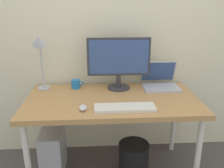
{
  "coord_description": "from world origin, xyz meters",
  "views": [
    {
      "loc": [
        -0.11,
        -1.8,
        1.44
      ],
      "look_at": [
        0.0,
        0.0,
        0.83
      ],
      "focal_mm": 38.83,
      "sensor_mm": 36.0,
      "label": 1
    }
  ],
  "objects_px": {
    "keyboard": "(125,108)",
    "coffee_mug": "(76,84)",
    "desk": "(112,105)",
    "desk_lamp": "(40,50)",
    "wastebasket": "(134,159)",
    "laptop": "(160,81)",
    "mouse": "(83,108)",
    "monitor": "(119,60)",
    "computer_tower": "(53,151)"
  },
  "relations": [
    {
      "from": "keyboard",
      "to": "coffee_mug",
      "type": "height_order",
      "value": "coffee_mug"
    },
    {
      "from": "desk",
      "to": "keyboard",
      "type": "relative_size",
      "value": 3.13
    },
    {
      "from": "desk",
      "to": "coffee_mug",
      "type": "xyz_separation_m",
      "value": [
        -0.31,
        0.25,
        0.1
      ]
    },
    {
      "from": "desk_lamp",
      "to": "wastebasket",
      "type": "relative_size",
      "value": 1.66
    },
    {
      "from": "desk",
      "to": "laptop",
      "type": "xyz_separation_m",
      "value": [
        0.45,
        0.25,
        0.12
      ]
    },
    {
      "from": "keyboard",
      "to": "laptop",
      "type": "bearing_deg",
      "value": 51.52
    },
    {
      "from": "mouse",
      "to": "desk",
      "type": "bearing_deg",
      "value": 43.31
    },
    {
      "from": "monitor",
      "to": "mouse",
      "type": "bearing_deg",
      "value": -124.0
    },
    {
      "from": "desk",
      "to": "wastebasket",
      "type": "distance_m",
      "value": 0.53
    },
    {
      "from": "desk",
      "to": "laptop",
      "type": "bearing_deg",
      "value": 28.82
    },
    {
      "from": "wastebasket",
      "to": "computer_tower",
      "type": "bearing_deg",
      "value": 173.89
    },
    {
      "from": "wastebasket",
      "to": "keyboard",
      "type": "bearing_deg",
      "value": -121.74
    },
    {
      "from": "mouse",
      "to": "wastebasket",
      "type": "relative_size",
      "value": 0.3
    },
    {
      "from": "laptop",
      "to": "computer_tower",
      "type": "height_order",
      "value": "laptop"
    },
    {
      "from": "desk_lamp",
      "to": "keyboard",
      "type": "relative_size",
      "value": 1.13
    },
    {
      "from": "monitor",
      "to": "wastebasket",
      "type": "distance_m",
      "value": 0.87
    },
    {
      "from": "monitor",
      "to": "keyboard",
      "type": "xyz_separation_m",
      "value": [
        0.01,
        -0.45,
        -0.25
      ]
    },
    {
      "from": "monitor",
      "to": "computer_tower",
      "type": "bearing_deg",
      "value": -160.91
    },
    {
      "from": "keyboard",
      "to": "wastebasket",
      "type": "height_order",
      "value": "keyboard"
    },
    {
      "from": "laptop",
      "to": "desk_lamp",
      "type": "relative_size",
      "value": 0.64
    },
    {
      "from": "laptop",
      "to": "wastebasket",
      "type": "xyz_separation_m",
      "value": [
        -0.27,
        -0.3,
        -0.61
      ]
    },
    {
      "from": "monitor",
      "to": "desk_lamp",
      "type": "xyz_separation_m",
      "value": [
        -0.66,
        0.0,
        0.1
      ]
    },
    {
      "from": "laptop",
      "to": "desk_lamp",
      "type": "bearing_deg",
      "value": -178.92
    },
    {
      "from": "wastebasket",
      "to": "desk_lamp",
      "type": "bearing_deg",
      "value": 160.32
    },
    {
      "from": "desk_lamp",
      "to": "computer_tower",
      "type": "relative_size",
      "value": 1.19
    },
    {
      "from": "keyboard",
      "to": "coffee_mug",
      "type": "bearing_deg",
      "value": 129.24
    },
    {
      "from": "laptop",
      "to": "wastebasket",
      "type": "height_order",
      "value": "laptop"
    },
    {
      "from": "desk",
      "to": "mouse",
      "type": "bearing_deg",
      "value": -136.69
    },
    {
      "from": "computer_tower",
      "to": "mouse",
      "type": "bearing_deg",
      "value": -39.03
    },
    {
      "from": "laptop",
      "to": "desk_lamp",
      "type": "xyz_separation_m",
      "value": [
        -1.04,
        -0.02,
        0.3
      ]
    },
    {
      "from": "desk",
      "to": "coffee_mug",
      "type": "distance_m",
      "value": 0.41
    },
    {
      "from": "desk",
      "to": "monitor",
      "type": "bearing_deg",
      "value": 72.28
    },
    {
      "from": "laptop",
      "to": "computer_tower",
      "type": "bearing_deg",
      "value": -166.97
    },
    {
      "from": "desk",
      "to": "keyboard",
      "type": "bearing_deg",
      "value": -70.2
    },
    {
      "from": "monitor",
      "to": "mouse",
      "type": "xyz_separation_m",
      "value": [
        -0.29,
        -0.44,
        -0.24
      ]
    },
    {
      "from": "desk",
      "to": "mouse",
      "type": "xyz_separation_m",
      "value": [
        -0.22,
        -0.21,
        0.08
      ]
    },
    {
      "from": "monitor",
      "to": "computer_tower",
      "type": "relative_size",
      "value": 1.29
    },
    {
      "from": "computer_tower",
      "to": "wastebasket",
      "type": "xyz_separation_m",
      "value": [
        0.69,
        -0.07,
        -0.06
      ]
    },
    {
      "from": "computer_tower",
      "to": "coffee_mug",
      "type": "bearing_deg",
      "value": 48.54
    },
    {
      "from": "desk",
      "to": "computer_tower",
      "type": "xyz_separation_m",
      "value": [
        -0.51,
        0.03,
        -0.43
      ]
    },
    {
      "from": "keyboard",
      "to": "desk_lamp",
      "type": "bearing_deg",
      "value": 146.25
    },
    {
      "from": "keyboard",
      "to": "computer_tower",
      "type": "relative_size",
      "value": 1.05
    },
    {
      "from": "laptop",
      "to": "mouse",
      "type": "distance_m",
      "value": 0.81
    },
    {
      "from": "desk_lamp",
      "to": "coffee_mug",
      "type": "height_order",
      "value": "desk_lamp"
    },
    {
      "from": "desk_lamp",
      "to": "desk",
      "type": "bearing_deg",
      "value": -21.12
    },
    {
      "from": "laptop",
      "to": "mouse",
      "type": "height_order",
      "value": "laptop"
    },
    {
      "from": "laptop",
      "to": "wastebasket",
      "type": "bearing_deg",
      "value": -131.87
    },
    {
      "from": "coffee_mug",
      "to": "computer_tower",
      "type": "height_order",
      "value": "coffee_mug"
    },
    {
      "from": "desk",
      "to": "keyboard",
      "type": "distance_m",
      "value": 0.24
    },
    {
      "from": "monitor",
      "to": "computer_tower",
      "type": "xyz_separation_m",
      "value": [
        -0.58,
        -0.2,
        -0.75
      ]
    }
  ]
}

